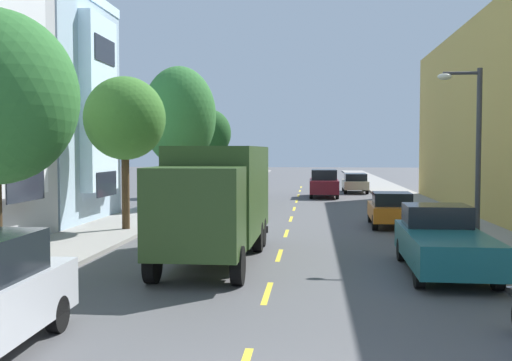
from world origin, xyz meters
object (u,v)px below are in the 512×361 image
(street_tree_third, at_px, (179,116))
(parked_wagon_red, at_px, (212,197))
(parked_pickup_teal, at_px, (443,242))
(delivery_box_truck, at_px, (218,195))
(parked_wagon_champagne, at_px, (355,182))
(street_tree_farthest, at_px, (209,133))
(parked_suv_forest, at_px, (229,187))
(parked_wagon_navy, at_px, (237,184))
(parked_hatchback_orange, at_px, (391,209))
(moving_burgundy_sedan, at_px, (324,183))
(street_lamp, at_px, (473,144))
(parked_wagon_white, at_px, (248,180))
(street_tree_second, at_px, (125,119))

(street_tree_third, distance_m, parked_wagon_red, 5.09)
(street_tree_third, bearing_deg, parked_pickup_teal, -57.01)
(delivery_box_truck, xyz_separation_m, parked_wagon_champagne, (6.07, 29.22, -1.12))
(street_tree_farthest, bearing_deg, delivery_box_truck, -79.68)
(parked_suv_forest, height_order, parked_pickup_teal, parked_suv_forest)
(parked_wagon_navy, bearing_deg, street_tree_farthest, -174.06)
(parked_hatchback_orange, height_order, parked_wagon_red, same)
(parked_wagon_champagne, bearing_deg, parked_hatchback_orange, -89.75)
(moving_burgundy_sedan, bearing_deg, street_tree_farthest, 174.89)
(street_tree_farthest, bearing_deg, parked_suv_forest, -68.19)
(parked_hatchback_orange, xyz_separation_m, moving_burgundy_sedan, (-2.57, 16.18, 0.23))
(delivery_box_truck, bearing_deg, moving_burgundy_sedan, 81.66)
(parked_wagon_red, bearing_deg, moving_burgundy_sedan, 60.18)
(street_tree_third, relative_size, moving_burgundy_sedan, 1.63)
(parked_wagon_red, bearing_deg, parked_hatchback_orange, -32.61)
(parked_pickup_teal, xyz_separation_m, moving_burgundy_sedan, (-2.70, 25.87, 0.16))
(parked_suv_forest, bearing_deg, moving_burgundy_sedan, 37.53)
(street_tree_farthest, xyz_separation_m, street_lamp, (12.32, -23.90, -1.01))
(street_lamp, height_order, parked_wagon_navy, street_lamp)
(parked_wagon_white, xyz_separation_m, parked_wagon_navy, (-0.09, -6.50, 0.00))
(parked_suv_forest, xyz_separation_m, parked_wagon_champagne, (8.52, 9.33, -0.18))
(street_tree_third, xyz_separation_m, delivery_box_truck, (4.60, -15.45, -3.24))
(street_lamp, distance_m, parked_suv_forest, 21.28)
(moving_burgundy_sedan, bearing_deg, parked_wagon_champagne, 62.13)
(street_tree_farthest, distance_m, street_lamp, 26.91)
(parked_suv_forest, xyz_separation_m, parked_wagon_white, (-0.07, 12.08, -0.18))
(delivery_box_truck, xyz_separation_m, parked_pickup_teal, (6.29, -1.33, -1.10))
(parked_wagon_champagne, xyz_separation_m, moving_burgundy_sedan, (-2.48, -4.68, 0.18))
(street_lamp, bearing_deg, parked_wagon_red, 129.20)
(parked_wagon_navy, bearing_deg, street_tree_second, -95.71)
(street_tree_farthest, bearing_deg, parked_wagon_red, -79.51)
(parked_wagon_navy, bearing_deg, street_lamp, -66.79)
(street_lamp, xyz_separation_m, delivery_box_truck, (-7.72, -1.37, -1.55))
(delivery_box_truck, bearing_deg, parked_wagon_navy, 95.87)
(street_tree_second, height_order, parked_wagon_navy, street_tree_second)
(parked_pickup_teal, distance_m, parked_wagon_red, 17.59)
(delivery_box_truck, relative_size, parked_wagon_champagne, 1.72)
(parked_suv_forest, bearing_deg, parked_pickup_teal, -67.61)
(delivery_box_truck, bearing_deg, parked_suv_forest, 97.02)
(street_tree_second, relative_size, street_tree_farthest, 0.99)
(parked_hatchback_orange, distance_m, moving_burgundy_sedan, 16.38)
(street_tree_second, height_order, street_lamp, street_tree_second)
(parked_pickup_teal, relative_size, parked_wagon_champagne, 1.14)
(parked_pickup_teal, bearing_deg, parked_suv_forest, 112.39)
(parked_wagon_white, bearing_deg, parked_suv_forest, -89.65)
(street_lamp, relative_size, delivery_box_truck, 0.70)
(street_tree_third, height_order, moving_burgundy_sedan, street_tree_third)
(street_tree_farthest, height_order, parked_suv_forest, street_tree_farthest)
(moving_burgundy_sedan, bearing_deg, parked_suv_forest, -142.47)
(delivery_box_truck, distance_m, parked_wagon_navy, 25.63)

